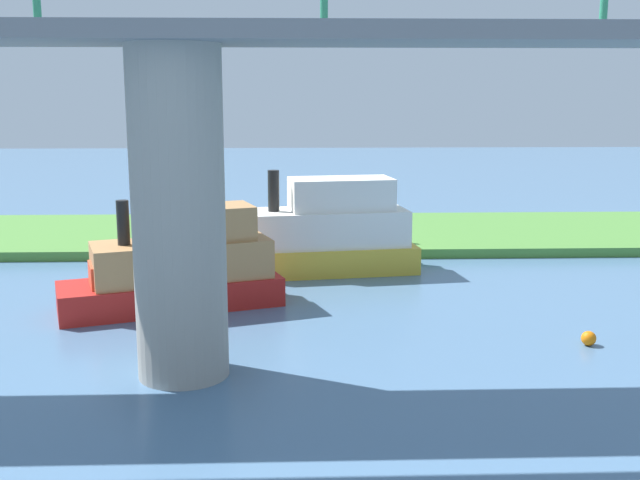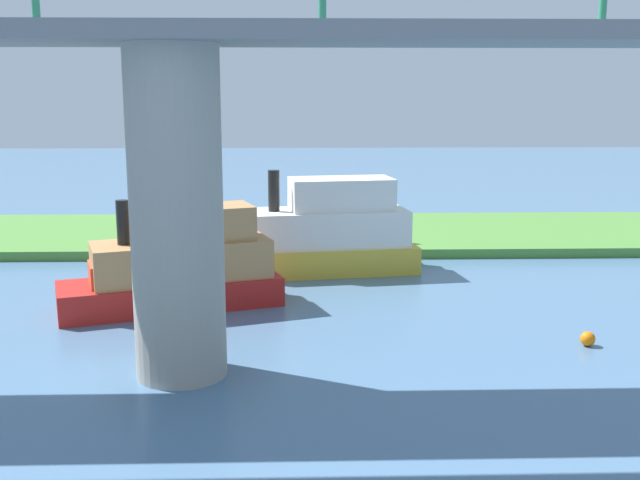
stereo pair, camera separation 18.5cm
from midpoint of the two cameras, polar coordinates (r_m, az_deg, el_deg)
ground_plane at (r=38.83m, az=1.37°, el=-1.48°), size 160.00×160.00×0.00m
grassy_bank at (r=44.65m, az=0.96°, el=0.50°), size 80.00×12.00×0.50m
bridge_pylon at (r=22.49m, az=-10.46°, el=1.82°), size 2.71×2.71×9.75m
bridge_span at (r=22.30m, az=-10.95°, el=15.57°), size 60.54×4.30×3.25m
person_on_bank at (r=40.71m, az=6.18°, el=0.77°), size 0.47×0.47×1.39m
mooring_post at (r=40.33m, az=-11.53°, el=0.09°), size 0.20×0.20×0.82m
skiff_small at (r=35.89m, az=0.27°, el=0.43°), size 9.90×4.51×4.88m
motorboat_white at (r=30.50m, az=-10.47°, el=-2.00°), size 9.04×5.45×4.38m
marker_buoy at (r=27.32m, az=19.63°, el=-7.00°), size 0.50×0.50×0.50m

